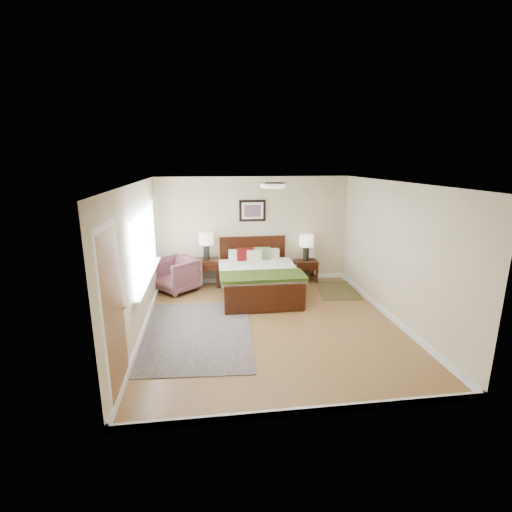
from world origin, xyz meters
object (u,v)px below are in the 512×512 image
object	(u,v)px
nightstand_right	(306,269)
armchair	(177,275)
nightstand_left	(207,265)
lamp_right	(306,243)
bed	(258,273)
rug_persian	(195,333)
lamp_left	(206,241)

from	to	relation	value
nightstand_right	armchair	xyz separation A→B (m)	(-3.03, -0.26, 0.05)
nightstand_left	lamp_right	world-z (taller)	lamp_right
bed	nightstand_right	xyz separation A→B (m)	(1.26, 0.76, -0.18)
bed	nightstand_left	xyz separation A→B (m)	(-1.09, 0.75, 0.01)
nightstand_right	armchair	size ratio (longest dim) A/B	0.64
bed	nightstand_left	distance (m)	1.32
armchair	lamp_right	bearing A→B (deg)	53.68
nightstand_left	rug_persian	xyz separation A→B (m)	(-0.23, -2.44, -0.51)
lamp_left	rug_persian	size ratio (longest dim) A/B	0.23
nightstand_right	lamp_left	distance (m)	2.47
nightstand_right	lamp_left	world-z (taller)	lamp_left
nightstand_right	rug_persian	xyz separation A→B (m)	(-2.58, -2.45, -0.32)
armchair	rug_persian	bearing A→B (deg)	-29.87
nightstand_left	lamp_right	distance (m)	2.39
lamp_right	armchair	xyz separation A→B (m)	(-3.03, -0.27, -0.57)
lamp_left	nightstand_right	bearing A→B (deg)	-0.30
nightstand_left	lamp_left	size ratio (longest dim) A/B	1.05
armchair	rug_persian	world-z (taller)	armchair
lamp_right	rug_persian	xyz separation A→B (m)	(-2.58, -2.46, -0.95)
lamp_right	nightstand_right	bearing A→B (deg)	-90.00
nightstand_left	rug_persian	bearing A→B (deg)	-95.32
rug_persian	lamp_right	bearing A→B (deg)	47.38
rug_persian	nightstand_left	bearing A→B (deg)	88.40
nightstand_right	rug_persian	distance (m)	3.57
lamp_left	lamp_right	bearing A→B (deg)	0.00
lamp_left	lamp_right	distance (m)	2.36
lamp_left	lamp_right	xyz separation A→B (m)	(2.35, 0.00, -0.11)
nightstand_left	lamp_right	xyz separation A→B (m)	(2.35, 0.02, 0.44)
nightstand_left	rug_persian	size ratio (longest dim) A/B	0.24
bed	lamp_right	xyz separation A→B (m)	(1.26, 0.77, 0.45)
lamp_left	armchair	size ratio (longest dim) A/B	0.73
bed	rug_persian	world-z (taller)	bed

